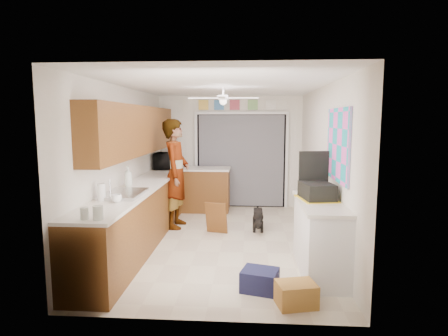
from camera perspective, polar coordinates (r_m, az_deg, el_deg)
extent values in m
plane|color=beige|center=(6.28, -0.25, -10.94)|extent=(5.00, 5.00, 0.00)
plane|color=white|center=(5.99, -0.26, 12.42)|extent=(5.00, 5.00, 0.00)
plane|color=white|center=(8.49, 0.95, 2.49)|extent=(3.20, 0.00, 3.20)
plane|color=white|center=(3.55, -3.15, -4.42)|extent=(3.20, 0.00, 3.20)
plane|color=white|center=(6.32, -14.87, 0.56)|extent=(0.00, 5.00, 5.00)
plane|color=white|center=(6.11, 14.90, 0.32)|extent=(0.00, 5.00, 5.00)
cube|color=brown|center=(6.38, -12.06, -6.61)|extent=(0.60, 4.80, 0.90)
cube|color=white|center=(6.28, -12.09, -2.45)|extent=(0.62, 4.80, 0.04)
cube|color=brown|center=(6.43, -13.11, 5.64)|extent=(0.32, 4.00, 0.80)
cube|color=silver|center=(5.33, -15.04, -3.89)|extent=(0.50, 0.76, 0.06)
cylinder|color=silver|center=(5.38, -16.99, -2.84)|extent=(0.03, 0.03, 0.22)
cube|color=brown|center=(8.15, -2.76, -3.41)|extent=(1.00, 0.60, 0.90)
cube|color=white|center=(8.07, -2.78, -0.13)|extent=(1.04, 0.64, 0.04)
cube|color=black|center=(8.47, 2.63, 1.11)|extent=(2.00, 0.06, 2.10)
cube|color=slate|center=(8.43, 2.62, 1.08)|extent=(1.90, 0.03, 2.05)
cube|color=white|center=(8.52, -4.25, 1.14)|extent=(0.06, 0.04, 2.10)
cube|color=white|center=(8.48, 9.53, 1.03)|extent=(0.06, 0.04, 2.10)
cube|color=white|center=(8.39, 2.67, 8.37)|extent=(2.10, 0.04, 0.06)
cube|color=#F2C750|center=(8.49, -3.15, 9.57)|extent=(0.22, 0.02, 0.22)
cube|color=#4782BE|center=(8.45, -0.76, 9.59)|extent=(0.22, 0.02, 0.22)
cube|color=#BD4659|center=(8.43, 1.64, 9.60)|extent=(0.22, 0.02, 0.22)
cube|color=#7BB366|center=(8.42, 4.40, 9.58)|extent=(0.22, 0.02, 0.22)
cube|color=white|center=(8.44, 7.16, 9.54)|extent=(0.22, 0.02, 0.22)
cube|color=silver|center=(8.54, -5.52, 9.54)|extent=(0.22, 0.02, 0.26)
cube|color=white|center=(5.07, 14.39, -10.35)|extent=(0.50, 1.40, 0.90)
cube|color=white|center=(4.95, 14.45, -5.16)|extent=(0.54, 1.44, 0.04)
cube|color=#FF5DD3|center=(5.09, 16.96, 3.41)|extent=(0.03, 1.15, 0.95)
cube|color=white|center=(6.17, -0.13, 10.59)|extent=(1.14, 1.14, 0.24)
imported|color=black|center=(8.00, -8.90, 1.08)|extent=(0.45, 0.63, 0.34)
imported|color=silver|center=(6.01, -14.38, -1.22)|extent=(0.13, 0.13, 0.32)
imported|color=white|center=(4.91, -16.06, -4.46)|extent=(0.15, 0.15, 0.10)
cylinder|color=silver|center=(4.13, -18.65, -6.48)|extent=(0.13, 0.13, 0.15)
cylinder|color=silver|center=(4.19, -20.50, -6.51)|extent=(0.10, 0.10, 0.13)
cylinder|color=white|center=(5.05, -18.19, -3.53)|extent=(0.13, 0.13, 0.22)
cube|color=black|center=(5.06, 13.98, -3.42)|extent=(0.45, 0.55, 0.21)
cube|color=yellow|center=(5.08, 13.94, -4.64)|extent=(0.53, 0.65, 0.02)
cube|color=black|center=(5.30, 13.52, -0.18)|extent=(0.42, 0.10, 0.50)
cube|color=#B78B39|center=(4.28, 10.94, -18.37)|extent=(0.46, 0.39, 0.25)
cube|color=#151634|center=(4.55, 5.48, -16.64)|extent=(0.48, 0.43, 0.25)
cube|color=brown|center=(6.55, -1.19, -7.59)|extent=(0.40, 0.23, 0.56)
imported|color=white|center=(6.88, -7.31, -0.87)|extent=(0.50, 0.74, 1.99)
cube|color=black|center=(6.78, 5.20, -7.73)|extent=(0.23, 0.53, 0.42)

